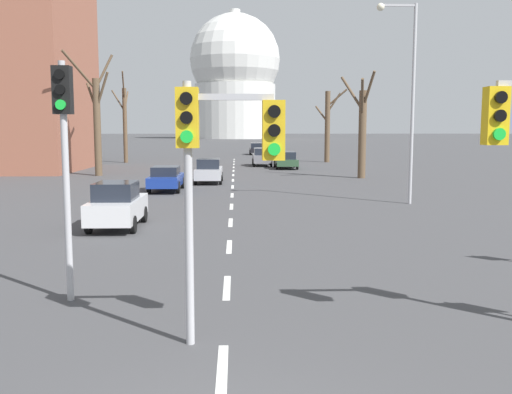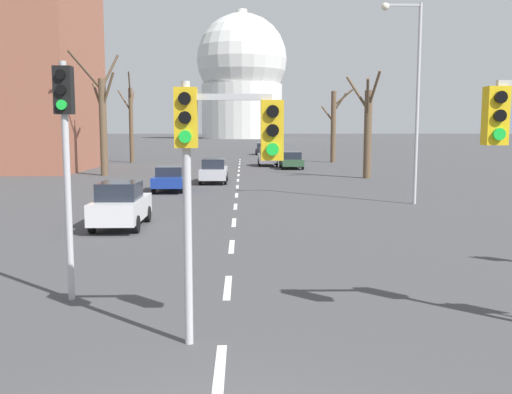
{
  "view_description": "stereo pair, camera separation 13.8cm",
  "coord_description": "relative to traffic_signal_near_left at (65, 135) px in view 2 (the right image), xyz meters",
  "views": [
    {
      "loc": [
        0.22,
        -5.27,
        3.59
      ],
      "look_at": [
        0.61,
        5.87,
        2.25
      ],
      "focal_mm": 40.0,
      "sensor_mm": 36.0,
      "label": 1
    },
    {
      "loc": [
        0.36,
        -5.27,
        3.59
      ],
      "look_at": [
        0.61,
        5.87,
        2.25
      ],
      "focal_mm": 40.0,
      "sensor_mm": 36.0,
      "label": 2
    }
  ],
  "objects": [
    {
      "name": "lane_stripe_0",
      "position": [
        3.27,
        -3.65,
        -3.44
      ],
      "size": [
        0.16,
        2.0,
        0.01
      ],
      "primitive_type": "cube",
      "color": "silver",
      "rests_on": "ground_plane"
    },
    {
      "name": "lane_stripe_1",
      "position": [
        3.27,
        0.85,
        -3.44
      ],
      "size": [
        0.16,
        2.0,
        0.01
      ],
      "primitive_type": "cube",
      "color": "silver",
      "rests_on": "ground_plane"
    },
    {
      "name": "lane_stripe_2",
      "position": [
        3.27,
        5.35,
        -3.44
      ],
      "size": [
        0.16,
        2.0,
        0.01
      ],
      "primitive_type": "cube",
      "color": "silver",
      "rests_on": "ground_plane"
    },
    {
      "name": "lane_stripe_3",
      "position": [
        3.27,
        9.85,
        -3.44
      ],
      "size": [
        0.16,
        2.0,
        0.01
      ],
      "primitive_type": "cube",
      "color": "silver",
      "rests_on": "ground_plane"
    },
    {
      "name": "lane_stripe_4",
      "position": [
        3.27,
        14.35,
        -3.44
      ],
      "size": [
        0.16,
        2.0,
        0.01
      ],
      "primitive_type": "cube",
      "color": "silver",
      "rests_on": "ground_plane"
    },
    {
      "name": "lane_stripe_5",
      "position": [
        3.27,
        18.85,
        -3.44
      ],
      "size": [
        0.16,
        2.0,
        0.01
      ],
      "primitive_type": "cube",
      "color": "silver",
      "rests_on": "ground_plane"
    },
    {
      "name": "lane_stripe_6",
      "position": [
        3.27,
        23.35,
        -3.44
      ],
      "size": [
        0.16,
        2.0,
        0.01
      ],
      "primitive_type": "cube",
      "color": "silver",
      "rests_on": "ground_plane"
    },
    {
      "name": "lane_stripe_7",
      "position": [
        3.27,
        27.85,
        -3.44
      ],
      "size": [
        0.16,
        2.0,
        0.01
      ],
      "primitive_type": "cube",
      "color": "silver",
      "rests_on": "ground_plane"
    },
    {
      "name": "lane_stripe_8",
      "position": [
        3.27,
        32.35,
        -3.44
      ],
      "size": [
        0.16,
        2.0,
        0.01
      ],
      "primitive_type": "cube",
      "color": "silver",
      "rests_on": "ground_plane"
    },
    {
      "name": "lane_stripe_9",
      "position": [
        3.27,
        36.85,
        -3.44
      ],
      "size": [
        0.16,
        2.0,
        0.01
      ],
      "primitive_type": "cube",
      "color": "silver",
      "rests_on": "ground_plane"
    },
    {
      "name": "lane_stripe_10",
      "position": [
        3.27,
        41.35,
        -3.44
      ],
      "size": [
        0.16,
        2.0,
        0.01
      ],
      "primitive_type": "cube",
      "color": "silver",
      "rests_on": "ground_plane"
    },
    {
      "name": "lane_stripe_11",
      "position": [
        3.27,
        45.85,
        -3.44
      ],
      "size": [
        0.16,
        2.0,
        0.01
      ],
      "primitive_type": "cube",
      "color": "silver",
      "rests_on": "ground_plane"
    },
    {
      "name": "lane_stripe_12",
      "position": [
        3.27,
        50.35,
        -3.44
      ],
      "size": [
        0.16,
        2.0,
        0.01
      ],
      "primitive_type": "cube",
      "color": "silver",
      "rests_on": "ground_plane"
    },
    {
      "name": "lane_stripe_13",
      "position": [
        3.27,
        54.85,
        -3.44
      ],
      "size": [
        0.16,
        2.0,
        0.01
      ],
      "primitive_type": "cube",
      "color": "silver",
      "rests_on": "ground_plane"
    },
    {
      "name": "traffic_signal_near_left",
      "position": [
        0.0,
        0.0,
        0.0
      ],
      "size": [
        0.36,
        0.34,
        4.94
      ],
      "color": "#B2B2B7",
      "rests_on": "ground_plane"
    },
    {
      "name": "traffic_signal_centre_tall",
      "position": [
        3.21,
        -2.54,
        -0.18
      ],
      "size": [
        1.74,
        0.34,
        4.34
      ],
      "color": "#B2B2B7",
      "rests_on": "ground_plane"
    },
    {
      "name": "street_lamp_right",
      "position": [
        11.52,
        15.09,
        2.16
      ],
      "size": [
        1.9,
        0.36,
        9.33
      ],
      "color": "#B2B2B7",
      "rests_on": "ground_plane"
    },
    {
      "name": "sedan_near_left",
      "position": [
        -0.54,
        21.16,
        -2.69
      ],
      "size": [
        1.8,
        4.42,
        1.44
      ],
      "color": "navy",
      "rests_on": "ground_plane"
    },
    {
      "name": "sedan_near_right",
      "position": [
        7.98,
        39.48,
        -2.68
      ],
      "size": [
        1.97,
        4.51,
        1.52
      ],
      "color": "#2D4C33",
      "rests_on": "ground_plane"
    },
    {
      "name": "sedan_mid_centre",
      "position": [
        6.33,
        67.43,
        -2.64
      ],
      "size": [
        1.91,
        4.43,
        1.62
      ],
      "color": "black",
      "rests_on": "ground_plane"
    },
    {
      "name": "sedan_far_left",
      "position": [
        -0.82,
        8.84,
        -2.61
      ],
      "size": [
        1.7,
        3.81,
        1.68
      ],
      "color": "silver",
      "rests_on": "ground_plane"
    },
    {
      "name": "sedan_far_right",
      "position": [
        1.68,
        26.08,
        -2.64
      ],
      "size": [
        1.79,
        4.35,
        1.61
      ],
      "color": "#B7B7BC",
      "rests_on": "ground_plane"
    },
    {
      "name": "sedan_distant_centre",
      "position": [
        6.01,
        43.33,
        -2.57
      ],
      "size": [
        1.82,
        4.39,
        1.73
      ],
      "color": "slate",
      "rests_on": "ground_plane"
    },
    {
      "name": "bare_tree_left_near",
      "position": [
        -7.05,
        32.12,
        0.8
      ],
      "size": [
        3.13,
        3.27,
        9.19
      ],
      "color": "brown",
      "rests_on": "ground_plane"
    },
    {
      "name": "bare_tree_right_near",
      "position": [
        12.59,
        29.32,
        0.15
      ],
      "size": [
        1.95,
        3.83,
        7.6
      ],
      "color": "brown",
      "rests_on": "ground_plane"
    },
    {
      "name": "bare_tree_left_far",
      "position": [
        -8.21,
        49.14,
        0.83
      ],
      "size": [
        1.75,
        3.76,
        9.4
      ],
      "color": "brown",
      "rests_on": "ground_plane"
    },
    {
      "name": "bare_tree_right_far",
      "position": [
        13.31,
        49.27,
        0.59
      ],
      "size": [
        3.07,
        2.82,
        7.78
      ],
      "color": "brown",
      "rests_on": "ground_plane"
    },
    {
      "name": "capitol_dome",
      "position": [
        3.27,
        198.44,
        18.92
      ],
      "size": [
        32.5,
        32.5,
        45.91
      ],
      "color": "silver",
      "rests_on": "ground_plane"
    }
  ]
}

